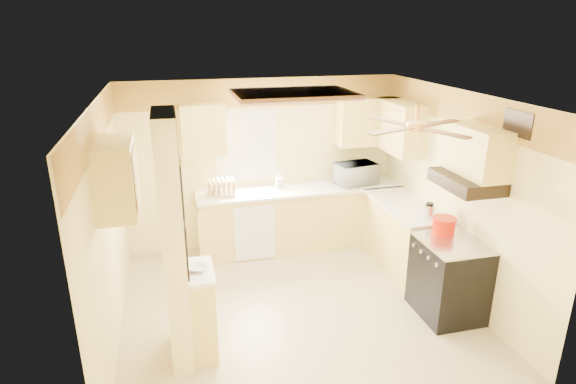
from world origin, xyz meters
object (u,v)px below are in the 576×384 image
object	(u,v)px
dutch_oven	(444,225)
kettle	(429,211)
bowl	(198,268)
stove	(449,278)
microwave	(356,174)

from	to	relation	value
dutch_oven	kettle	size ratio (longest dim) A/B	1.35
bowl	kettle	world-z (taller)	kettle
stove	bowl	bearing A→B (deg)	-179.86
stove	microwave	size ratio (longest dim) A/B	1.58
stove	bowl	xyz separation A→B (m)	(-2.81, -0.01, 0.50)
microwave	dutch_oven	distance (m)	1.90
bowl	kettle	distance (m)	2.92
kettle	bowl	bearing A→B (deg)	-167.51
bowl	kettle	bearing A→B (deg)	12.49
microwave	dutch_oven	world-z (taller)	microwave
microwave	kettle	distance (m)	1.55
stove	kettle	bearing A→B (deg)	85.99
dutch_oven	microwave	bearing A→B (deg)	100.45
microwave	kettle	xyz separation A→B (m)	(0.36, -1.50, -0.06)
microwave	dutch_oven	bearing A→B (deg)	90.79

